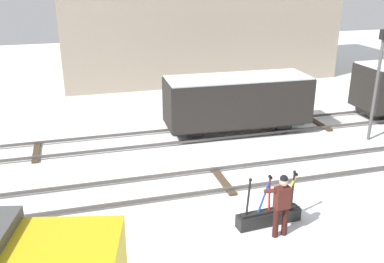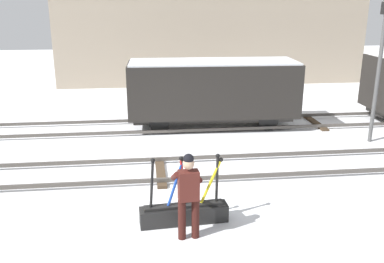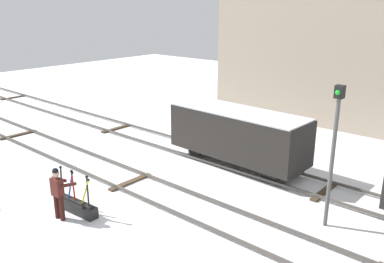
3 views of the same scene
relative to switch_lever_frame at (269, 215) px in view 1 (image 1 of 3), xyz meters
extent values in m
plane|color=white|center=(-0.37, 2.62, -0.25)|extent=(60.00, 60.00, 0.00)
cube|color=#4C4742|center=(-0.37, 1.90, -0.12)|extent=(44.00, 0.07, 0.10)
cube|color=#4C4742|center=(-0.37, 3.34, -0.12)|extent=(44.00, 0.07, 0.10)
cube|color=#423323|center=(-0.37, 2.62, -0.21)|extent=(0.24, 1.94, 0.08)
cube|color=#4C4742|center=(-0.37, 5.95, -0.12)|extent=(44.00, 0.07, 0.10)
cube|color=#4C4742|center=(-0.37, 7.39, -0.12)|extent=(44.00, 0.07, 0.10)
cube|color=#423323|center=(-6.24, 6.67, -0.21)|extent=(0.24, 1.94, 0.08)
cube|color=#423323|center=(5.50, 6.67, -0.21)|extent=(0.24, 1.94, 0.08)
cube|color=black|center=(-0.01, 0.00, -0.07)|extent=(1.82, 0.50, 0.36)
cube|color=black|center=(-0.01, 0.00, 0.14)|extent=(1.63, 0.32, 0.06)
cylinder|color=black|center=(-0.64, -0.05, 0.63)|extent=(0.13, 0.07, 1.05)
sphere|color=black|center=(-0.61, -0.05, 1.15)|extent=(0.09, 0.09, 0.09)
cylinder|color=#1E47B7|center=(-0.18, -0.01, 0.61)|extent=(0.38, 0.08, 1.02)
sphere|color=black|center=(-0.02, 0.00, 1.11)|extent=(0.09, 0.09, 0.09)
cylinder|color=red|center=(-0.03, 0.00, 0.63)|extent=(0.11, 0.06, 1.05)
sphere|color=black|center=(-0.06, 0.00, 1.16)|extent=(0.09, 0.09, 0.09)
cylinder|color=yellow|center=(0.54, 0.04, 0.59)|extent=(0.47, 0.09, 0.99)
sphere|color=black|center=(0.75, 0.06, 1.07)|extent=(0.09, 0.09, 0.09)
cylinder|color=black|center=(0.67, 0.05, 0.63)|extent=(0.07, 0.06, 1.05)
sphere|color=black|center=(0.68, 0.05, 1.16)|extent=(0.09, 0.09, 0.09)
cylinder|color=#351511|center=(-0.10, -0.60, 0.15)|extent=(0.15, 0.15, 0.81)
cylinder|color=#351511|center=(0.16, -0.58, 0.15)|extent=(0.15, 0.15, 0.81)
cube|color=#4C1E19|center=(0.03, -0.59, 0.84)|extent=(0.40, 0.27, 0.57)
sphere|color=tan|center=(0.03, -0.59, 1.28)|extent=(0.22, 0.22, 0.22)
sphere|color=black|center=(0.03, -0.59, 1.37)|extent=(0.20, 0.20, 0.20)
cylinder|color=#4C1E19|center=(-0.20, -0.37, 0.95)|extent=(0.15, 0.53, 0.36)
cylinder|color=#4C1E19|center=(0.22, -0.31, 0.87)|extent=(0.15, 0.56, 0.21)
cylinder|color=#4C4C4C|center=(6.44, 4.50, 1.73)|extent=(0.12, 0.12, 3.96)
cube|color=black|center=(6.44, 4.50, 3.88)|extent=(0.24, 0.24, 0.36)
cube|color=#2D2B28|center=(1.66, 6.67, 0.15)|extent=(5.57, 1.36, 0.20)
cube|color=black|center=(1.66, 6.67, 1.15)|extent=(5.89, 2.15, 1.81)
cube|color=silver|center=(1.66, 6.67, 2.09)|extent=(5.77, 2.07, 0.06)
cylinder|color=black|center=(-0.25, 6.20, 0.10)|extent=(0.70, 0.12, 0.70)
cylinder|color=black|center=(-0.22, 7.27, 0.10)|extent=(0.70, 0.12, 0.70)
cylinder|color=black|center=(3.53, 6.07, 0.10)|extent=(0.70, 0.12, 0.70)
cylinder|color=black|center=(3.57, 7.14, 0.10)|extent=(0.70, 0.12, 0.70)
cylinder|color=black|center=(8.69, 7.22, 0.10)|extent=(0.70, 0.10, 0.70)
camera|label=1|loc=(-4.69, -9.10, 6.16)|focal=40.65mm
camera|label=2|loc=(-0.73, -7.73, 4.13)|focal=39.71mm
camera|label=3|loc=(10.48, -6.30, 6.13)|focal=37.50mm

